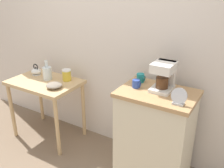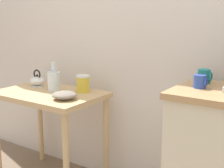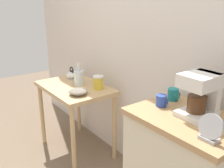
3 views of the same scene
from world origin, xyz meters
name	(u,v)px [view 1 (image 1 of 3)]	position (x,y,z in m)	size (l,w,h in m)	color
ground_plane	(89,153)	(0.00, 0.00, 0.00)	(8.00, 8.00, 0.00)	#7A6651
back_wall	(116,26)	(0.10, 0.43, 1.40)	(4.40, 0.10, 2.80)	silver
wooden_table	(45,89)	(-0.65, 0.04, 0.64)	(0.82, 0.55, 0.75)	tan
kitchen_counter	(154,136)	(0.75, 0.05, 0.47)	(0.69, 0.49, 0.94)	beige
bowl_stoneware	(54,85)	(-0.40, -0.05, 0.78)	(0.18, 0.18, 0.06)	gray
teakettle	(36,71)	(-0.87, 0.14, 0.80)	(0.15, 0.12, 0.14)	white
glass_carafe_vase	(47,73)	(-0.65, 0.10, 0.83)	(0.10, 0.10, 0.23)	silver
canister_enamel	(67,75)	(-0.43, 0.19, 0.82)	(0.10, 0.10, 0.13)	gold
coffee_maker	(164,75)	(0.77, 0.12, 1.08)	(0.18, 0.22, 0.26)	white
mug_blue	(136,84)	(0.54, 0.04, 0.98)	(0.08, 0.07, 0.08)	#2D4CAD
mug_dark_teal	(141,78)	(0.52, 0.18, 0.98)	(0.08, 0.07, 0.08)	teal
table_clock	(179,97)	(0.98, -0.09, 1.00)	(0.13, 0.06, 0.14)	#B2B5BA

